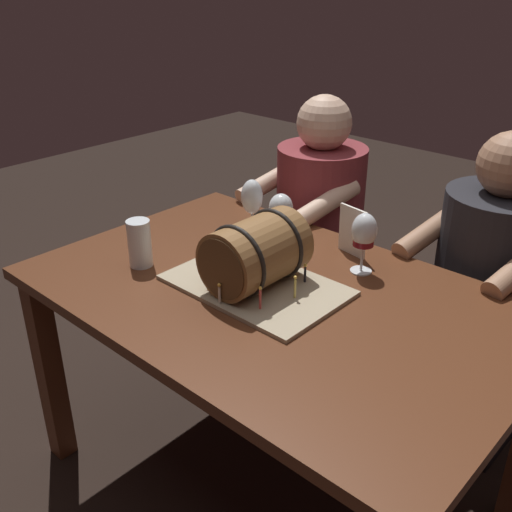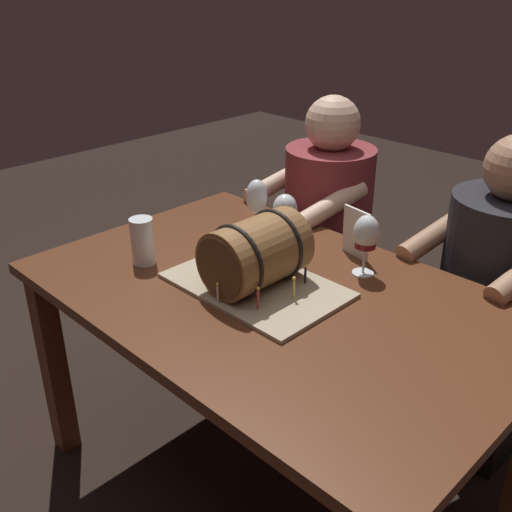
{
  "view_description": "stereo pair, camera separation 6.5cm",
  "coord_description": "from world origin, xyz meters",
  "px_view_note": "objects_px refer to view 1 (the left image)",
  "views": [
    {
      "loc": [
        0.96,
        -1.13,
        1.6
      ],
      "look_at": [
        -0.06,
        -0.02,
        0.85
      ],
      "focal_mm": 41.8,
      "sensor_mm": 36.0,
      "label": 1
    },
    {
      "loc": [
        1.01,
        -1.09,
        1.6
      ],
      "look_at": [
        -0.06,
        -0.02,
        0.85
      ],
      "focal_mm": 41.8,
      "sensor_mm": 36.0,
      "label": 2
    }
  ],
  "objects_px": {
    "person_seated_right": "(483,305)",
    "wine_glass_red": "(364,233)",
    "dining_table": "(274,322)",
    "barrel_cake": "(256,257)",
    "beer_pint": "(140,244)",
    "person_seated_left": "(317,245)",
    "wine_glass_empty": "(252,198)",
    "menu_card": "(352,231)",
    "wine_glass_rose": "(281,210)"
  },
  "relations": [
    {
      "from": "wine_glass_rose",
      "to": "menu_card",
      "type": "height_order",
      "value": "wine_glass_rose"
    },
    {
      "from": "barrel_cake",
      "to": "beer_pint",
      "type": "relative_size",
      "value": 3.38
    },
    {
      "from": "beer_pint",
      "to": "menu_card",
      "type": "distance_m",
      "value": 0.67
    },
    {
      "from": "menu_card",
      "to": "person_seated_right",
      "type": "bearing_deg",
      "value": 55.07
    },
    {
      "from": "menu_card",
      "to": "dining_table",
      "type": "bearing_deg",
      "value": -83.77
    },
    {
      "from": "dining_table",
      "to": "barrel_cake",
      "type": "relative_size",
      "value": 2.84
    },
    {
      "from": "dining_table",
      "to": "barrel_cake",
      "type": "height_order",
      "value": "barrel_cake"
    },
    {
      "from": "beer_pint",
      "to": "person_seated_left",
      "type": "height_order",
      "value": "person_seated_left"
    },
    {
      "from": "person_seated_left",
      "to": "dining_table",
      "type": "bearing_deg",
      "value": -62.66
    },
    {
      "from": "wine_glass_red",
      "to": "dining_table",
      "type": "bearing_deg",
      "value": -112.88
    },
    {
      "from": "wine_glass_red",
      "to": "person_seated_right",
      "type": "xyz_separation_m",
      "value": [
        0.24,
        0.42,
        -0.34
      ]
    },
    {
      "from": "dining_table",
      "to": "beer_pint",
      "type": "xyz_separation_m",
      "value": [
        -0.41,
        -0.15,
        0.18
      ]
    },
    {
      "from": "wine_glass_rose",
      "to": "menu_card",
      "type": "relative_size",
      "value": 1.08
    },
    {
      "from": "dining_table",
      "to": "wine_glass_empty",
      "type": "xyz_separation_m",
      "value": [
        -0.32,
        0.25,
        0.24
      ]
    },
    {
      "from": "menu_card",
      "to": "person_seated_left",
      "type": "bearing_deg",
      "value": 148.09
    },
    {
      "from": "dining_table",
      "to": "person_seated_right",
      "type": "height_order",
      "value": "person_seated_right"
    },
    {
      "from": "wine_glass_rose",
      "to": "person_seated_left",
      "type": "relative_size",
      "value": 0.15
    },
    {
      "from": "menu_card",
      "to": "beer_pint",
      "type": "bearing_deg",
      "value": -120.99
    },
    {
      "from": "barrel_cake",
      "to": "wine_glass_rose",
      "type": "distance_m",
      "value": 0.32
    },
    {
      "from": "barrel_cake",
      "to": "menu_card",
      "type": "relative_size",
      "value": 3.14
    },
    {
      "from": "wine_glass_rose",
      "to": "wine_glass_empty",
      "type": "height_order",
      "value": "wine_glass_empty"
    },
    {
      "from": "barrel_cake",
      "to": "person_seated_right",
      "type": "bearing_deg",
      "value": 59.74
    },
    {
      "from": "wine_glass_rose",
      "to": "person_seated_right",
      "type": "relative_size",
      "value": 0.15
    },
    {
      "from": "beer_pint",
      "to": "person_seated_right",
      "type": "relative_size",
      "value": 0.13
    },
    {
      "from": "beer_pint",
      "to": "person_seated_left",
      "type": "distance_m",
      "value": 0.89
    },
    {
      "from": "wine_glass_rose",
      "to": "person_seated_left",
      "type": "height_order",
      "value": "person_seated_left"
    },
    {
      "from": "person_seated_right",
      "to": "wine_glass_red",
      "type": "bearing_deg",
      "value": -119.95
    },
    {
      "from": "wine_glass_red",
      "to": "menu_card",
      "type": "height_order",
      "value": "wine_glass_red"
    },
    {
      "from": "wine_glass_rose",
      "to": "beer_pint",
      "type": "distance_m",
      "value": 0.47
    },
    {
      "from": "wine_glass_rose",
      "to": "person_seated_right",
      "type": "distance_m",
      "value": 0.77
    },
    {
      "from": "wine_glass_empty",
      "to": "beer_pint",
      "type": "height_order",
      "value": "wine_glass_empty"
    },
    {
      "from": "dining_table",
      "to": "barrel_cake",
      "type": "distance_m",
      "value": 0.21
    },
    {
      "from": "beer_pint",
      "to": "menu_card",
      "type": "height_order",
      "value": "menu_card"
    },
    {
      "from": "barrel_cake",
      "to": "person_seated_right",
      "type": "xyz_separation_m",
      "value": [
        0.41,
        0.7,
        -0.31
      ]
    },
    {
      "from": "person_seated_left",
      "to": "person_seated_right",
      "type": "height_order",
      "value": "person_seated_left"
    },
    {
      "from": "dining_table",
      "to": "beer_pint",
      "type": "relative_size",
      "value": 9.61
    },
    {
      "from": "wine_glass_empty",
      "to": "wine_glass_red",
      "type": "height_order",
      "value": "wine_glass_empty"
    },
    {
      "from": "wine_glass_empty",
      "to": "wine_glass_rose",
      "type": "bearing_deg",
      "value": 8.37
    },
    {
      "from": "wine_glass_rose",
      "to": "wine_glass_red",
      "type": "bearing_deg",
      "value": 1.05
    },
    {
      "from": "person_seated_left",
      "to": "person_seated_right",
      "type": "bearing_deg",
      "value": 0.01
    },
    {
      "from": "barrel_cake",
      "to": "person_seated_left",
      "type": "bearing_deg",
      "value": 112.97
    },
    {
      "from": "dining_table",
      "to": "person_seated_left",
      "type": "distance_m",
      "value": 0.78
    },
    {
      "from": "beer_pint",
      "to": "person_seated_right",
      "type": "distance_m",
      "value": 1.17
    },
    {
      "from": "wine_glass_empty",
      "to": "dining_table",
      "type": "bearing_deg",
      "value": -37.97
    },
    {
      "from": "dining_table",
      "to": "wine_glass_rose",
      "type": "relative_size",
      "value": 8.28
    },
    {
      "from": "wine_glass_red",
      "to": "menu_card",
      "type": "bearing_deg",
      "value": 138.51
    },
    {
      "from": "wine_glass_red",
      "to": "person_seated_left",
      "type": "xyz_separation_m",
      "value": [
        -0.47,
        0.42,
        -0.33
      ]
    },
    {
      "from": "barrel_cake",
      "to": "wine_glass_rose",
      "type": "bearing_deg",
      "value": 117.53
    },
    {
      "from": "barrel_cake",
      "to": "person_seated_right",
      "type": "distance_m",
      "value": 0.87
    },
    {
      "from": "wine_glass_rose",
      "to": "wine_glass_red",
      "type": "xyz_separation_m",
      "value": [
        0.32,
        0.01,
        0.01
      ]
    }
  ]
}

